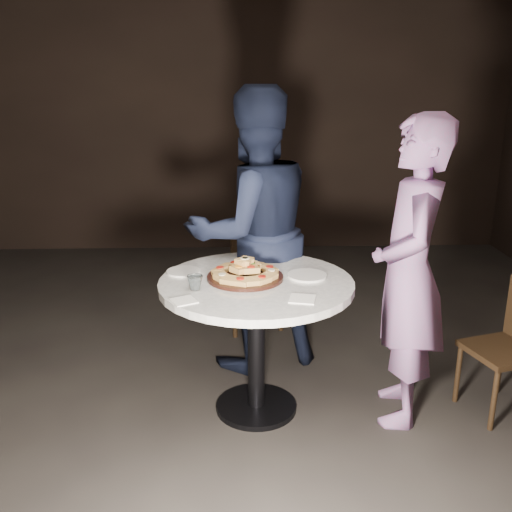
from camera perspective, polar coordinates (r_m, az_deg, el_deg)
The scene contains 12 objects.
floor at distance 3.60m, azimuth -0.68°, elevation -15.18°, with size 7.00×7.00×0.00m, color black.
table at distance 3.30m, azimuth 0.03°, elevation -4.99°, with size 1.38×1.38×0.83m.
serving_board at distance 3.27m, azimuth -1.09°, elevation -2.13°, with size 0.44×0.44×0.02m, color black.
focaccia_pile at distance 3.26m, azimuth -1.06°, elevation -1.45°, with size 0.39×0.39×0.10m.
plate_left at distance 3.40m, azimuth -7.26°, elevation -1.54°, with size 0.20×0.20×0.01m, color white.
plate_right at distance 3.31m, azimuth 5.13°, elevation -1.95°, with size 0.23×0.23×0.01m, color white.
water_glass at distance 3.11m, azimuth -6.11°, elevation -2.65°, with size 0.09×0.09×0.08m, color silver.
napkin_near at distance 2.97m, azimuth -7.23°, elevation -4.47°, with size 0.12×0.12×0.01m, color white.
napkin_far at distance 2.98m, azimuth 4.66°, elevation -4.30°, with size 0.13×0.13×0.01m, color white.
chair_far at distance 4.43m, azimuth -0.14°, elevation -0.81°, with size 0.56×0.58×0.95m.
diner_navy at distance 3.80m, azimuth -0.33°, elevation 2.37°, with size 0.92×0.72×1.90m, color black.
diner_teal at distance 3.31m, azimuth 15.07°, elevation -1.75°, with size 0.65×0.42×1.77m, color #855F96.
Camera 1 is at (-0.06, -3.03, 1.94)m, focal length 40.00 mm.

